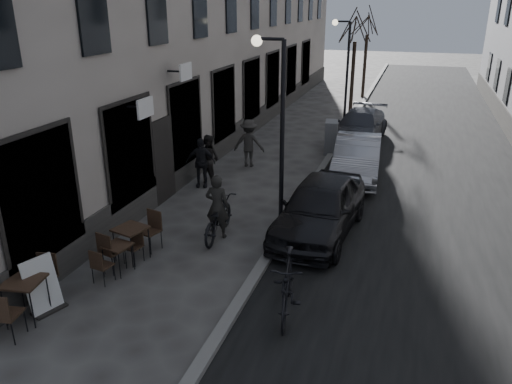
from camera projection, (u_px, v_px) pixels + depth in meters
The scene contains 21 objects.
ground at pixel (190, 364), 8.61m from camera, with size 120.00×120.00×0.00m, color #3C3937.
road at pixel (425, 145), 21.75m from camera, with size 7.30×60.00×0.00m, color black.
kerb at pixel (342, 137), 22.76m from camera, with size 0.25×60.00×0.12m, color slate.
streetlamp_near at pixel (276, 113), 12.86m from camera, with size 0.90×0.28×5.09m.
streetlamp_far at pixel (344, 63), 23.54m from camera, with size 0.90×0.28×5.09m.
tree_near at pixel (356, 26), 25.65m from camera, with size 2.40×2.40×5.70m.
tree_far at pixel (368, 22), 30.99m from camera, with size 2.40×2.40×5.70m.
bistro_set_a at pixel (26, 295), 9.69m from camera, with size 0.80×1.76×1.01m.
bistro_set_b at pixel (118, 255), 11.42m from camera, with size 0.65×1.43×0.82m.
bistro_set_c at pixel (131, 240), 11.94m from camera, with size 0.88×1.75×1.00m.
sign_board at pixel (43, 290), 9.96m from camera, with size 0.59×0.74×1.15m.
utility_cabinet at pixel (331, 137), 20.38m from camera, with size 0.49×0.89×1.34m, color slate.
bicycle at pixel (218, 218), 13.12m from camera, with size 0.70×2.01×1.06m, color black.
cyclist_rider at pixel (217, 206), 13.00m from camera, with size 0.63×0.41×1.73m, color black.
pedestrian_near at pixel (209, 159), 16.99m from camera, with size 0.82×0.64×1.69m, color black.
pedestrian_mid at pixel (249, 143), 18.67m from camera, with size 1.16×0.66×1.79m, color #2E2B28.
pedestrian_far at pixel (201, 163), 16.60m from camera, with size 0.99×0.41×1.68m, color black.
car_near at pixel (320, 207), 13.19m from camera, with size 1.81×4.51×1.54m, color black.
car_mid at pixel (357, 158), 17.52m from camera, with size 1.54×4.41×1.45m, color #95979D.
car_far at pixel (360, 126), 22.16m from camera, with size 1.90×4.68×1.36m, color #35373E.
moped at pixel (287, 285), 9.82m from camera, with size 0.60×2.13×1.28m, color black.
Camera 1 is at (3.20, -6.30, 5.87)m, focal length 35.00 mm.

